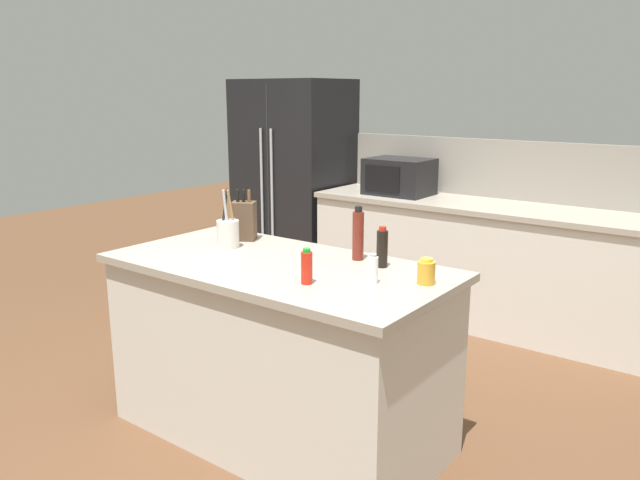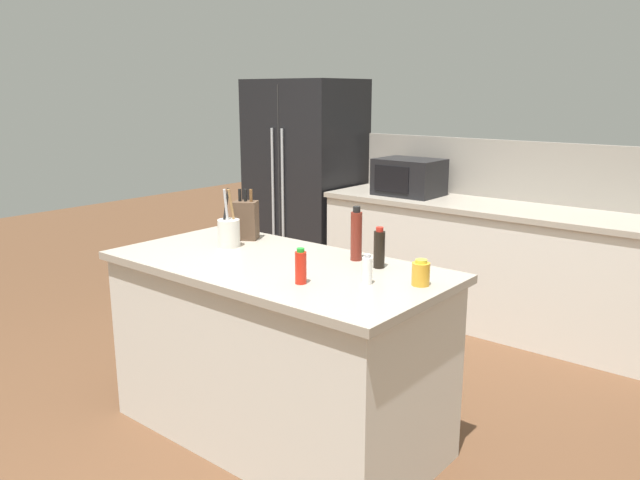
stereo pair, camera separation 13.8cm
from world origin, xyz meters
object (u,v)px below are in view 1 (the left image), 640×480
at_px(microwave, 399,177).
at_px(utensil_crock, 228,233).
at_px(knife_block, 244,220).
at_px(honey_jar, 426,272).
at_px(salt_shaker, 373,270).
at_px(hot_sauce_bottle, 307,267).
at_px(vinegar_bottle, 358,235).
at_px(refrigerator, 294,182).
at_px(soy_sauce_bottle, 382,248).

distance_m(microwave, utensil_crock, 2.13).
xyz_separation_m(knife_block, honey_jar, (1.22, -0.13, -0.06)).
distance_m(knife_block, salt_shaker, 1.06).
bearing_deg(hot_sauce_bottle, honey_jar, 36.63).
bearing_deg(honey_jar, hot_sauce_bottle, -143.37).
xyz_separation_m(knife_block, vinegar_bottle, (0.76, 0.03, 0.02)).
bearing_deg(salt_shaker, hot_sauce_bottle, -141.91).
xyz_separation_m(refrigerator, soy_sauce_bottle, (2.18, -2.00, 0.10)).
relative_size(refrigerator, hot_sauce_bottle, 11.62).
distance_m(hot_sauce_bottle, honey_jar, 0.53).
xyz_separation_m(soy_sauce_bottle, hot_sauce_bottle, (-0.12, -0.43, -0.02)).
xyz_separation_m(knife_block, salt_shaker, (1.03, -0.26, -0.05)).
height_order(salt_shaker, honey_jar, salt_shaker).
relative_size(hot_sauce_bottle, honey_jar, 1.39).
relative_size(salt_shaker, vinegar_bottle, 0.49).
bearing_deg(soy_sauce_bottle, utensil_crock, -169.01).
height_order(refrigerator, salt_shaker, refrigerator).
distance_m(utensil_crock, salt_shaker, 0.98).
height_order(microwave, salt_shaker, microwave).
bearing_deg(microwave, salt_shaker, -62.81).
bearing_deg(salt_shaker, microwave, 117.19).
bearing_deg(soy_sauce_bottle, knife_block, 179.18).
height_order(refrigerator, microwave, refrigerator).
xyz_separation_m(soy_sauce_bottle, vinegar_bottle, (-0.17, 0.04, 0.03)).
height_order(microwave, soy_sauce_bottle, microwave).
distance_m(knife_block, honey_jar, 1.23).
xyz_separation_m(refrigerator, microwave, (1.16, -0.05, 0.15)).
bearing_deg(utensil_crock, vinegar_bottle, 16.73).
xyz_separation_m(refrigerator, vinegar_bottle, (2.02, -1.96, 0.13)).
relative_size(microwave, knife_block, 1.77).
xyz_separation_m(hot_sauce_bottle, vinegar_bottle, (-0.04, 0.47, 0.05)).
distance_m(microwave, salt_shaker, 2.48).
relative_size(knife_block, salt_shaker, 2.15).
height_order(refrigerator, hot_sauce_bottle, refrigerator).
bearing_deg(hot_sauce_bottle, refrigerator, 130.26).
xyz_separation_m(microwave, honey_jar, (1.32, -2.07, -0.09)).
xyz_separation_m(microwave, salt_shaker, (1.13, -2.20, -0.08)).
height_order(refrigerator, soy_sauce_bottle, refrigerator).
xyz_separation_m(refrigerator, utensil_crock, (1.31, -2.17, 0.09)).
bearing_deg(vinegar_bottle, refrigerator, 135.83).
distance_m(knife_block, hot_sauce_bottle, 0.92).
bearing_deg(knife_block, vinegar_bottle, -27.91).
height_order(utensil_crock, soy_sauce_bottle, utensil_crock).
xyz_separation_m(microwave, knife_block, (0.10, -1.94, -0.03)).
xyz_separation_m(refrigerator, honey_jar, (2.48, -2.12, 0.06)).
bearing_deg(knife_block, hot_sauce_bottle, -59.13).
bearing_deg(utensil_crock, honey_jar, 2.58).
bearing_deg(microwave, knife_block, -87.01).
relative_size(microwave, soy_sauce_bottle, 2.56).
bearing_deg(vinegar_bottle, soy_sauce_bottle, -14.24).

